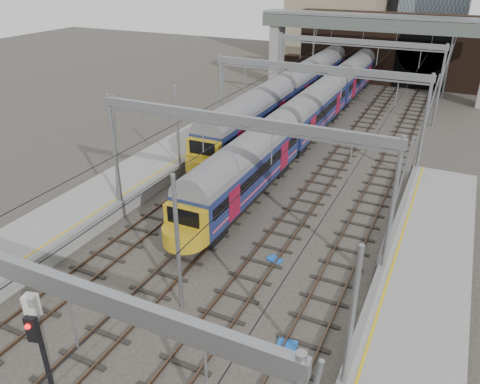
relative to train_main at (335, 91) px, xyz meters
The scene contains 13 objects.
ground 36.28m from the train_main, 86.83° to the right, with size 160.00×160.00×0.00m, color #38332D.
platform_left 34.68m from the train_main, 103.67° to the right, with size 4.32×55.00×1.12m.
tracks 21.37m from the train_main, 84.60° to the right, with size 14.40×80.00×0.22m.
overhead_line 15.38m from the train_main, 82.23° to the right, with size 16.80×80.00×8.00m.
retaining_wall 16.26m from the train_main, 77.84° to the left, with size 28.00×2.75×9.00m.
overbridge 11.17m from the train_main, 78.52° to the left, with size 28.00×3.00×9.25m.
train_main is the anchor object (origin of this frame).
train_second 4.89m from the train_main, 144.87° to the left, with size 2.80×48.50×4.81m.
signal_near_centre 41.52m from the train_main, 87.95° to the right, with size 0.40×0.48×5.15m.
relay_cabinet 37.88m from the train_main, 95.96° to the right, with size 0.61×0.51×1.21m, color silver.
equip_cover_a 35.58m from the train_main, 83.09° to the right, with size 0.84×0.59×0.10m, color #1854B4.
equip_cover_b 29.03m from the train_main, 80.97° to the right, with size 0.81×0.57×0.09m, color #1854B4.
equip_cover_c 35.19m from the train_main, 77.83° to the right, with size 0.86×0.61×0.10m, color #1854B4.
Camera 1 is at (10.03, -12.66, 14.92)m, focal length 35.00 mm.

